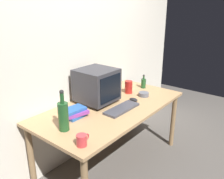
% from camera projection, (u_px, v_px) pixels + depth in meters
% --- Properties ---
extents(ground_plane, '(6.00, 6.00, 0.00)m').
position_uv_depth(ground_plane, '(112.00, 163.00, 2.72)').
color(ground_plane, '#56514C').
extents(back_wall, '(4.00, 0.08, 2.50)m').
position_uv_depth(back_wall, '(78.00, 51.00, 2.58)').
color(back_wall, silver).
rests_on(back_wall, ground).
extents(desk, '(1.69, 0.84, 0.73)m').
position_uv_depth(desk, '(112.00, 112.00, 2.50)').
color(desk, tan).
rests_on(desk, ground).
extents(crt_monitor, '(0.38, 0.39, 0.37)m').
position_uv_depth(crt_monitor, '(97.00, 85.00, 2.50)').
color(crt_monitor, '#333338').
rests_on(crt_monitor, desk).
extents(keyboard, '(0.42, 0.15, 0.02)m').
position_uv_depth(keyboard, '(122.00, 109.00, 2.37)').
color(keyboard, '#3F3F47').
rests_on(keyboard, desk).
extents(computer_mouse, '(0.06, 0.10, 0.04)m').
position_uv_depth(computer_mouse, '(133.00, 100.00, 2.58)').
color(computer_mouse, black).
rests_on(computer_mouse, desk).
extents(bottle_tall, '(0.09, 0.09, 0.36)m').
position_uv_depth(bottle_tall, '(63.00, 115.00, 1.94)').
color(bottle_tall, '#1E4C23').
rests_on(bottle_tall, desk).
extents(bottle_short, '(0.06, 0.06, 0.18)m').
position_uv_depth(bottle_short, '(143.00, 83.00, 2.99)').
color(bottle_short, '#1E4C23').
rests_on(bottle_short, desk).
extents(book_stack, '(0.27, 0.21, 0.09)m').
position_uv_depth(book_stack, '(74.00, 113.00, 2.21)').
color(book_stack, '#28569E').
rests_on(book_stack, desk).
extents(mug, '(0.12, 0.08, 0.09)m').
position_uv_depth(mug, '(82.00, 140.00, 1.75)').
color(mug, '#CC383D').
rests_on(mug, desk).
extents(cd_spindle, '(0.12, 0.12, 0.04)m').
position_uv_depth(cd_spindle, '(144.00, 94.00, 2.73)').
color(cd_spindle, '#595B66').
rests_on(cd_spindle, desk).
extents(metal_canister, '(0.09, 0.09, 0.15)m').
position_uv_depth(metal_canister, '(129.00, 87.00, 2.81)').
color(metal_canister, '#A51E19').
rests_on(metal_canister, desk).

